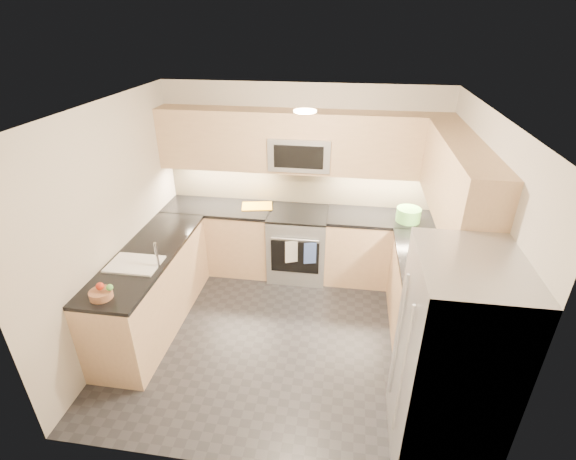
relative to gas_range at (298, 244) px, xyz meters
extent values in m
cube|color=#232428|center=(0.00, -1.28, -0.46)|extent=(3.60, 3.20, 0.00)
cube|color=beige|center=(0.00, -1.28, 2.04)|extent=(3.60, 3.20, 0.02)
cube|color=#BFB6A6|center=(0.00, 0.32, 0.79)|extent=(3.60, 0.02, 2.50)
cube|color=#BFB6A6|center=(0.00, -2.88, 0.79)|extent=(3.60, 0.02, 2.50)
cube|color=#BFB6A6|center=(-1.80, -1.28, 0.79)|extent=(0.02, 3.20, 2.50)
cube|color=#BFB6A6|center=(1.80, -1.28, 0.79)|extent=(0.02, 3.20, 2.50)
cube|color=tan|center=(-1.09, 0.02, -0.01)|extent=(1.42, 0.60, 0.90)
cube|color=tan|center=(1.09, 0.02, -0.01)|extent=(1.42, 0.60, 0.90)
cube|color=tan|center=(1.50, -1.12, -0.01)|extent=(0.60, 1.70, 0.90)
cube|color=tan|center=(-1.50, -1.28, -0.01)|extent=(0.60, 2.00, 0.90)
cube|color=black|center=(-1.09, 0.02, 0.47)|extent=(1.42, 0.63, 0.04)
cube|color=black|center=(1.09, 0.02, 0.47)|extent=(1.42, 0.63, 0.04)
cube|color=black|center=(1.50, -1.12, 0.47)|extent=(0.63, 1.70, 0.04)
cube|color=black|center=(-1.50, -1.28, 0.47)|extent=(0.63, 2.00, 0.04)
cube|color=tan|center=(0.00, 0.15, 1.37)|extent=(3.60, 0.35, 0.75)
cube|color=tan|center=(1.62, -1.00, 1.37)|extent=(0.35, 1.95, 0.75)
cube|color=tan|center=(0.00, 0.32, 0.74)|extent=(3.60, 0.01, 0.51)
cube|color=tan|center=(1.80, -0.82, 0.74)|extent=(0.01, 2.30, 0.51)
cube|color=#9DA1A5|center=(0.00, 0.00, 0.00)|extent=(0.76, 0.65, 0.91)
cube|color=black|center=(0.00, 0.00, 0.46)|extent=(0.76, 0.65, 0.03)
cube|color=black|center=(0.00, -0.33, -0.01)|extent=(0.62, 0.02, 0.45)
cylinder|color=#B2B5BA|center=(0.00, -0.35, 0.26)|extent=(0.60, 0.02, 0.02)
cube|color=#9B9DA2|center=(0.00, 0.12, 1.24)|extent=(0.76, 0.40, 0.40)
cube|color=black|center=(0.00, -0.08, 1.24)|extent=(0.60, 0.01, 0.28)
cube|color=#ACAEB5|center=(1.45, -2.43, 0.45)|extent=(0.70, 0.90, 1.80)
cylinder|color=#B2B5BA|center=(1.08, -2.61, 0.49)|extent=(0.02, 0.02, 1.20)
cylinder|color=#B2B5BA|center=(1.08, -2.25, 0.49)|extent=(0.02, 0.02, 1.20)
cube|color=white|center=(-1.50, -1.53, 0.42)|extent=(0.52, 0.38, 0.16)
cylinder|color=silver|center=(-1.24, -1.53, 0.62)|extent=(0.03, 0.03, 0.28)
cylinder|color=#5BAB49|center=(1.37, -0.06, 0.57)|extent=(0.36, 0.36, 0.17)
cube|color=orange|center=(-0.57, 0.08, 0.49)|extent=(0.44, 0.35, 0.01)
cylinder|color=#A46C4C|center=(-1.53, -2.09, 0.52)|extent=(0.25, 0.25, 0.07)
sphere|color=red|center=(-1.54, -2.08, 0.60)|extent=(0.07, 0.07, 0.07)
sphere|color=#63C253|center=(-1.44, -2.08, 0.60)|extent=(0.06, 0.06, 0.06)
cube|color=silver|center=(-0.04, -0.37, 0.10)|extent=(0.15, 0.07, 0.30)
cube|color=#38519A|center=(0.20, -0.37, 0.10)|extent=(0.15, 0.05, 0.29)
camera|label=1|loc=(0.59, -4.88, 2.77)|focal=26.00mm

